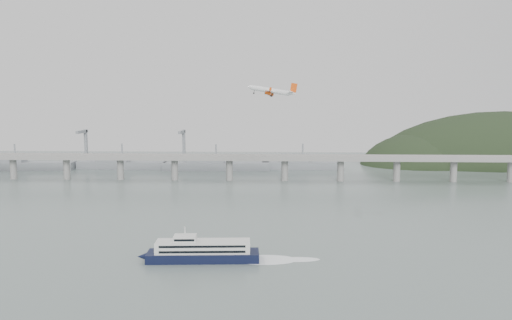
{
  "coord_description": "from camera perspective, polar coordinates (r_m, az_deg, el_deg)",
  "views": [
    {
      "loc": [
        12.28,
        -245.53,
        72.06
      ],
      "look_at": [
        0.0,
        55.0,
        36.0
      ],
      "focal_mm": 35.0,
      "sensor_mm": 36.0,
      "label": 1
    }
  ],
  "objects": [
    {
      "name": "airliner",
      "position": [
        351.49,
        1.82,
        7.91
      ],
      "size": [
        36.09,
        33.03,
        9.76
      ],
      "rotation": [
        0.05,
        -0.16,
        2.97
      ],
      "color": "white",
      "rests_on": "ground"
    },
    {
      "name": "distant_fleet",
      "position": [
        541.44,
        -15.72,
        -0.4
      ],
      "size": [
        453.0,
        60.9,
        40.0
      ],
      "color": "slate",
      "rests_on": "ground"
    },
    {
      "name": "ferry",
      "position": [
        230.28,
        -6.06,
        -10.33
      ],
      "size": [
        83.17,
        17.69,
        15.68
      ],
      "rotation": [
        0.0,
        0.0,
        0.06
      ],
      "color": "black",
      "rests_on": "ground"
    },
    {
      "name": "bridge",
      "position": [
        449.04,
        0.61,
        -0.12
      ],
      "size": [
        800.0,
        22.0,
        23.9
      ],
      "color": "gray",
      "rests_on": "ground"
    },
    {
      "name": "ground",
      "position": [
        256.18,
        -0.51,
        -9.5
      ],
      "size": [
        900.0,
        900.0,
        0.0
      ],
      "primitive_type": "plane",
      "color": "slate",
      "rests_on": "ground"
    }
  ]
}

